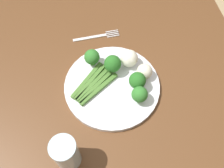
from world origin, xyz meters
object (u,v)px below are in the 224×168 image
(dining_table, at_px, (106,112))
(cauliflower_edge, at_px, (144,71))
(fork, at_px, (97,36))
(water_glass, at_px, (66,153))
(cauliflower_back_right, at_px, (129,58))
(broccoli_front, at_px, (140,94))
(broccoli_outer_edge, at_px, (113,64))
(plate, at_px, (112,86))
(asparagus_bundle, at_px, (93,84))
(broccoli_near_center, at_px, (137,81))
(broccoli_left, at_px, (92,57))

(dining_table, bearing_deg, cauliflower_edge, 110.61)
(fork, height_order, water_glass, water_glass)
(cauliflower_back_right, xyz_separation_m, water_glass, (0.27, -0.22, 0.02))
(cauliflower_back_right, distance_m, water_glass, 0.35)
(cauliflower_back_right, bearing_deg, broccoli_front, 0.58)
(dining_table, relative_size, cauliflower_back_right, 21.01)
(broccoli_outer_edge, xyz_separation_m, cauliflower_edge, (0.04, 0.09, -0.01))
(plate, distance_m, broccoli_outer_edge, 0.07)
(water_glass, bearing_deg, fork, 161.31)
(broccoli_front, xyz_separation_m, fork, (-0.28, -0.09, -0.05))
(asparagus_bundle, height_order, cauliflower_edge, cauliflower_edge)
(broccoli_near_center, bearing_deg, asparagus_bundle, -102.43)
(plate, distance_m, fork, 0.21)
(plate, xyz_separation_m, broccoli_front, (0.06, 0.07, 0.04))
(broccoli_front, relative_size, cauliflower_edge, 1.20)
(dining_table, xyz_separation_m, cauliflower_edge, (-0.05, 0.13, 0.15))
(plate, relative_size, broccoli_left, 4.95)
(plate, bearing_deg, broccoli_left, -152.42)
(fork, distance_m, water_glass, 0.44)
(cauliflower_back_right, bearing_deg, fork, -149.47)
(dining_table, bearing_deg, broccoli_left, -171.45)
(broccoli_front, bearing_deg, plate, -133.06)
(broccoli_front, distance_m, cauliflower_back_right, 0.13)
(broccoli_outer_edge, bearing_deg, fork, -170.29)
(fork, bearing_deg, broccoli_front, -75.12)
(asparagus_bundle, xyz_separation_m, cauliflower_back_right, (-0.06, 0.13, 0.02))
(plate, relative_size, broccoli_front, 5.07)
(asparagus_bundle, xyz_separation_m, water_glass, (0.21, -0.10, 0.04))
(dining_table, distance_m, broccoli_front, 0.19)
(broccoli_outer_edge, distance_m, broccoli_front, 0.13)
(broccoli_left, bearing_deg, plate, 27.58)
(plate, distance_m, cauliflower_edge, 0.11)
(dining_table, xyz_separation_m, asparagus_bundle, (-0.04, -0.03, 0.13))
(cauliflower_edge, xyz_separation_m, water_glass, (0.21, -0.26, 0.02))
(broccoli_outer_edge, bearing_deg, cauliflower_edge, 68.41)
(broccoli_outer_edge, xyz_separation_m, fork, (-0.16, -0.03, -0.05))
(dining_table, xyz_separation_m, broccoli_outer_edge, (-0.09, 0.04, 0.16))
(cauliflower_edge, relative_size, cauliflower_back_right, 0.87)
(cauliflower_edge, distance_m, fork, 0.23)
(asparagus_bundle, height_order, broccoli_near_center, broccoli_near_center)
(asparagus_bundle, xyz_separation_m, cauliflower_edge, (-0.01, 0.16, 0.02))
(broccoli_near_center, xyz_separation_m, water_glass, (0.18, -0.23, 0.01))
(broccoli_outer_edge, bearing_deg, dining_table, -24.71)
(plate, height_order, cauliflower_edge, cauliflower_edge)
(cauliflower_edge, distance_m, water_glass, 0.34)
(broccoli_near_center, distance_m, cauliflower_back_right, 0.09)
(dining_table, height_order, plate, plate)
(cauliflower_edge, bearing_deg, plate, -82.07)
(dining_table, relative_size, water_glass, 9.69)
(broccoli_left, bearing_deg, dining_table, 8.55)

